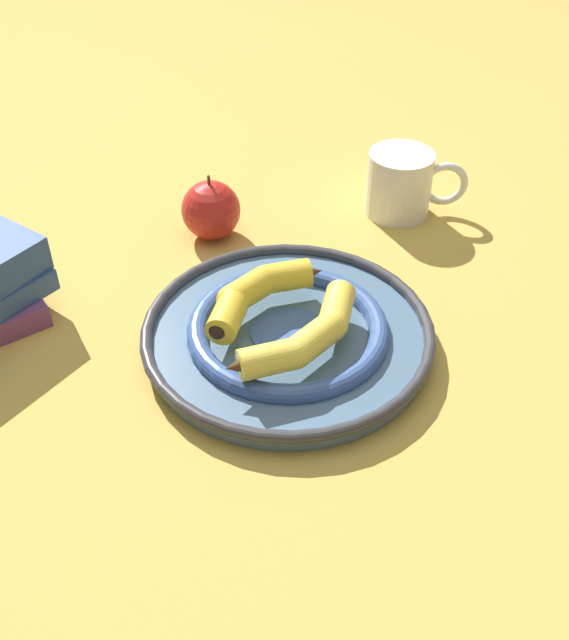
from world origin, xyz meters
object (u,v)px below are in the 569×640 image
object	(u,v)px
decorative_bowl	(284,335)
banana_b	(256,292)
banana_a	(306,337)
coffee_mug	(402,183)
apple	(211,210)

from	to	relation	value
decorative_bowl	banana_b	distance (m)	0.06
decorative_bowl	banana_b	size ratio (longest dim) A/B	1.92
banana_a	banana_b	distance (m)	0.09
banana_b	coffee_mug	xyz separation A→B (m)	(0.09, -0.31, -0.00)
decorative_bowl	coffee_mug	size ratio (longest dim) A/B	2.63
banana_a	apple	xyz separation A→B (m)	(0.29, -0.06, -0.01)
decorative_bowl	apple	bearing A→B (deg)	-11.88
banana_a	coffee_mug	world-z (taller)	coffee_mug
banana_b	apple	size ratio (longest dim) A/B	1.88
coffee_mug	apple	xyz separation A→B (m)	(0.10, 0.25, -0.01)
decorative_bowl	apple	world-z (taller)	apple
apple	banana_b	bearing A→B (deg)	163.67
coffee_mug	decorative_bowl	bearing A→B (deg)	-118.31
banana_b	banana_a	bearing A→B (deg)	79.59
decorative_bowl	banana_a	distance (m)	0.06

